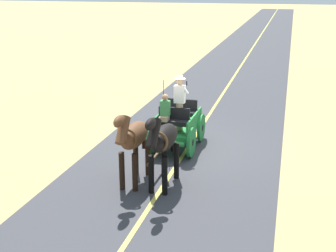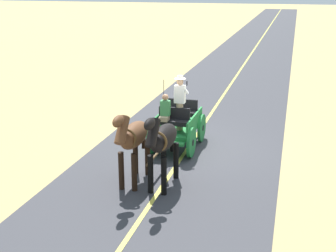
{
  "view_description": "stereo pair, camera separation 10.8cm",
  "coord_description": "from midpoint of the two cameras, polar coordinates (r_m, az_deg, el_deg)",
  "views": [
    {
      "loc": [
        -3.05,
        13.92,
        5.32
      ],
      "look_at": [
        0.37,
        1.31,
        1.1
      ],
      "focal_mm": 48.23,
      "sensor_mm": 36.0,
      "label": 1
    },
    {
      "loc": [
        -3.15,
        13.9,
        5.32
      ],
      "look_at": [
        0.37,
        1.31,
        1.1
      ],
      "focal_mm": 48.23,
      "sensor_mm": 36.0,
      "label": 2
    }
  ],
  "objects": [
    {
      "name": "road_centre_stripe",
      "position": [
        15.21,
        2.44,
        -2.56
      ],
      "size": [
        0.12,
        160.0,
        0.0
      ],
      "primitive_type": "cube",
      "color": "#DBCC4C",
      "rests_on": "road_surface"
    },
    {
      "name": "ground_plane",
      "position": [
        15.21,
        2.44,
        -2.59
      ],
      "size": [
        200.0,
        200.0,
        0.0
      ],
      "primitive_type": "plane",
      "color": "tan"
    },
    {
      "name": "horse_off_side",
      "position": [
        12.06,
        -4.67,
        -1.51
      ],
      "size": [
        0.57,
        2.13,
        2.21
      ],
      "color": "brown",
      "rests_on": "ground"
    },
    {
      "name": "horse_drawn_carriage",
      "position": [
        14.84,
        0.93,
        0.23
      ],
      "size": [
        1.44,
        4.5,
        2.5
      ],
      "color": "#1E7233",
      "rests_on": "ground"
    },
    {
      "name": "horse_near_side",
      "position": [
        11.81,
        -0.9,
        -1.87
      ],
      "size": [
        0.62,
        2.13,
        2.21
      ],
      "color": "black",
      "rests_on": "ground"
    },
    {
      "name": "road_surface",
      "position": [
        15.21,
        2.44,
        -2.58
      ],
      "size": [
        6.09,
        160.0,
        0.01
      ],
      "primitive_type": "cube",
      "color": "#38383D",
      "rests_on": "ground"
    }
  ]
}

